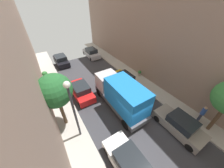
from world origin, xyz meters
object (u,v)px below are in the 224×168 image
parked_car_right_2 (179,125)px  pedestrian (202,113)px  parked_car_left_4 (81,91)px  lamp_post (72,104)px  potted_plant_2 (139,73)px  parked_car_right_3 (124,80)px  parked_car_right_4 (91,53)px  street_tree_0 (55,91)px  delivery_truck (121,94)px  parked_car_left_3 (129,163)px  potted_plant_1 (45,74)px  parked_car_left_5 (61,60)px

parked_car_right_2 → pedestrian: size_ratio=2.44×
parked_car_left_4 → lamp_post: bearing=-112.4°
potted_plant_2 → parked_car_right_3: bearing=-173.2°
parked_car_right_2 → parked_car_right_4: bearing=90.0°
parked_car_right_2 → street_tree_0: bearing=144.1°
street_tree_0 → delivery_truck: bearing=-10.9°
parked_car_left_3 → parked_car_right_3: (5.40, 7.78, 0.00)m
parked_car_left_4 → delivery_truck: (2.70, -3.85, 1.07)m
parked_car_left_4 → potted_plant_1: size_ratio=4.21×
parked_car_right_4 → potted_plant_1: size_ratio=4.21×
parked_car_left_5 → parked_car_right_3: 11.28m
delivery_truck → potted_plant_1: (-5.63, 9.75, -1.08)m
parked_car_right_3 → street_tree_0: size_ratio=0.83×
parked_car_right_4 → potted_plant_2: (2.92, -9.66, -0.13)m
delivery_truck → potted_plant_1: bearing=120.0°
parked_car_left_5 → parked_car_left_3: bearing=-90.0°
parked_car_right_3 → delivery_truck: (-2.70, -2.97, 1.07)m
parked_car_right_3 → parked_car_right_4: bearing=90.0°
pedestrian → parked_car_left_5: bearing=113.4°
parked_car_right_4 → parked_car_right_2: bearing=-90.0°
parked_car_left_5 → delivery_truck: (2.70, -12.88, 1.07)m
parked_car_left_5 → potted_plant_1: bearing=-133.0°
parked_car_right_2 → pedestrian: pedestrian is taller
parked_car_left_4 → lamp_post: lamp_post is taller
street_tree_0 → parked_car_left_5: bearing=77.7°
parked_car_left_5 → delivery_truck: size_ratio=0.64×
potted_plant_1 → potted_plant_2: 12.95m
parked_car_right_2 → lamp_post: (-7.30, 4.00, 3.00)m
parked_car_left_3 → potted_plant_1: bearing=101.4°
lamp_post → parked_car_right_2: bearing=-28.7°
parked_car_left_5 → lamp_post: bearing=-97.9°
parked_car_right_3 → street_tree_0: 8.81m
parked_car_right_4 → street_tree_0: 14.73m
lamp_post → parked_car_right_4: bearing=62.0°
parked_car_left_4 → potted_plant_2: 8.34m
parked_car_left_4 → parked_car_left_5: (0.00, 9.03, 0.00)m
parked_car_left_5 → parked_car_right_3: (5.40, -9.91, 0.00)m
pedestrian → street_tree_0: street_tree_0 is taller
street_tree_0 → parked_car_right_2: bearing=-35.9°
potted_plant_2 → parked_car_right_2: bearing=-109.8°
parked_car_right_3 → parked_car_left_4: bearing=170.8°
potted_plant_1 → potted_plant_2: potted_plant_1 is taller
parked_car_left_4 → delivery_truck: bearing=-55.0°
parked_car_left_5 → delivery_truck: bearing=-78.2°
parked_car_left_3 → parked_car_right_3: same height
pedestrian → parked_car_right_3: bearing=106.6°
parked_car_left_4 → street_tree_0: size_ratio=0.83×
parked_car_left_5 → delivery_truck: delivery_truck is taller
parked_car_left_3 → parked_car_right_2: same height
delivery_truck → parked_car_left_3: bearing=-119.3°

